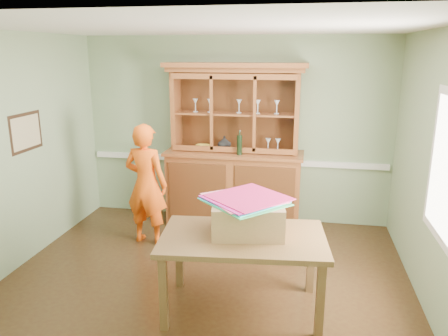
% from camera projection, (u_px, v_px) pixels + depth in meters
% --- Properties ---
extents(floor, '(4.50, 4.50, 0.00)m').
position_uv_depth(floor, '(206.00, 280.00, 4.88)').
color(floor, '#422D15').
rests_on(floor, ground).
extents(ceiling, '(4.50, 4.50, 0.00)m').
position_uv_depth(ceiling, '(202.00, 27.00, 4.18)').
color(ceiling, white).
rests_on(ceiling, wall_back).
extents(wall_back, '(4.50, 0.00, 4.50)m').
position_uv_depth(wall_back, '(235.00, 130.00, 6.43)').
color(wall_back, gray).
rests_on(wall_back, floor).
extents(wall_left, '(0.00, 4.00, 4.00)m').
position_uv_depth(wall_left, '(11.00, 154.00, 4.93)').
color(wall_left, gray).
rests_on(wall_left, floor).
extents(wall_right, '(0.00, 4.00, 4.00)m').
position_uv_depth(wall_right, '(436.00, 174.00, 4.12)').
color(wall_right, gray).
rests_on(wall_right, floor).
extents(wall_front, '(4.50, 0.00, 4.50)m').
position_uv_depth(wall_front, '(128.00, 244.00, 2.63)').
color(wall_front, gray).
rests_on(wall_front, floor).
extents(chair_rail, '(4.41, 0.05, 0.08)m').
position_uv_depth(chair_rail, '(235.00, 160.00, 6.52)').
color(chair_rail, white).
rests_on(chair_rail, wall_back).
extents(framed_map, '(0.03, 0.60, 0.46)m').
position_uv_depth(framed_map, '(26.00, 132.00, 5.16)').
color(framed_map, black).
rests_on(framed_map, wall_left).
extents(window_panel, '(0.03, 0.96, 1.36)m').
position_uv_depth(window_panel, '(445.00, 167.00, 3.80)').
color(window_panel, white).
rests_on(window_panel, wall_right).
extents(china_hutch, '(1.98, 0.65, 2.33)m').
position_uv_depth(china_hutch, '(234.00, 170.00, 6.31)').
color(china_hutch, brown).
rests_on(china_hutch, floor).
extents(dining_table, '(1.65, 1.09, 0.78)m').
position_uv_depth(dining_table, '(243.00, 245.00, 4.17)').
color(dining_table, brown).
rests_on(dining_table, floor).
extents(cardboard_box, '(0.75, 0.64, 0.31)m').
position_uv_depth(cardboard_box, '(248.00, 218.00, 4.17)').
color(cardboard_box, tan).
rests_on(cardboard_box, dining_table).
extents(kite_stack, '(0.90, 0.90, 0.04)m').
position_uv_depth(kite_stack, '(246.00, 199.00, 4.14)').
color(kite_stack, '#38C16D').
rests_on(kite_stack, cardboard_box).
extents(person, '(0.63, 0.47, 1.60)m').
position_uv_depth(person, '(146.00, 184.00, 5.67)').
color(person, '#FF5A10').
rests_on(person, floor).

